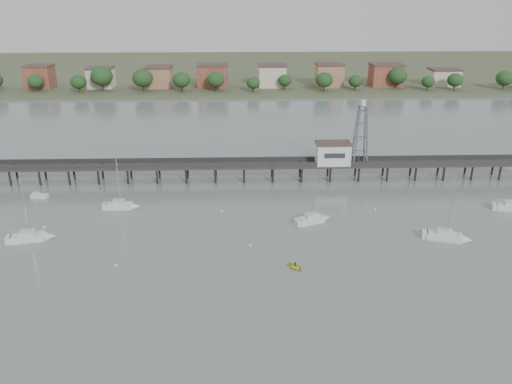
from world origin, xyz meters
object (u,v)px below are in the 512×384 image
white_tender (39,196)px  sailboat_d (451,237)px  lattice_tower (361,135)px  sailboat_c (316,219)px  yellow_dinghy (295,268)px  pier (230,165)px  sailboat_b (124,206)px  sailboat_a (35,237)px

white_tender → sailboat_d: bearing=-6.0°
white_tender → lattice_tower: bearing=17.2°
sailboat_c → yellow_dinghy: size_ratio=3.92×
sailboat_d → yellow_dinghy: 31.33m
lattice_tower → pier: bearing=-180.0°
sailboat_b → sailboat_c: sailboat_b is taller
pier → sailboat_c: size_ratio=12.60×
sailboat_b → white_tender: size_ratio=3.10×
sailboat_d → white_tender: bearing=-177.6°
sailboat_a → sailboat_b: (13.46, 14.04, 0.01)m
pier → sailboat_d: 53.37m
sailboat_a → sailboat_c: (53.19, 6.12, 0.01)m
yellow_dinghy → sailboat_c: bearing=31.7°
sailboat_d → white_tender: sailboat_d is taller
lattice_tower → yellow_dinghy: size_ratio=5.11×
lattice_tower → sailboat_d: bearing=-73.2°
sailboat_c → pier: bearing=103.8°
sailboat_a → sailboat_d: size_ratio=0.97×
pier → lattice_tower: 32.34m
white_tender → yellow_dinghy: size_ratio=1.28×
sailboat_b → sailboat_d: size_ratio=0.89×
pier → white_tender: (-42.54, -9.98, -3.35)m
sailboat_d → white_tender: (-84.10, 23.36, -0.20)m
sailboat_d → sailboat_c: 25.56m
sailboat_a → sailboat_b: 19.45m
sailboat_a → sailboat_d: 77.25m
sailboat_b → pier: bearing=37.0°
sailboat_c → yellow_dinghy: bearing=-130.3°
sailboat_c → lattice_tower: bearing=38.8°
white_tender → yellow_dinghy: (54.10, -32.37, -0.44)m
sailboat_b → white_tender: 21.43m
sailboat_a → white_tender: sailboat_a is taller
lattice_tower → sailboat_c: (-13.96, -24.59, -10.45)m
pier → lattice_tower: bearing=0.0°
lattice_tower → sailboat_a: (-67.15, -30.71, -10.46)m
pier → yellow_dinghy: size_ratio=49.42×
sailboat_c → white_tender: (-60.08, 14.61, -0.21)m
white_tender → yellow_dinghy: bearing=-21.4°
lattice_tower → sailboat_a: bearing=-155.4°
pier → sailboat_b: size_ratio=12.46×
sailboat_b → sailboat_c: 40.51m
lattice_tower → sailboat_a: lattice_tower is taller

